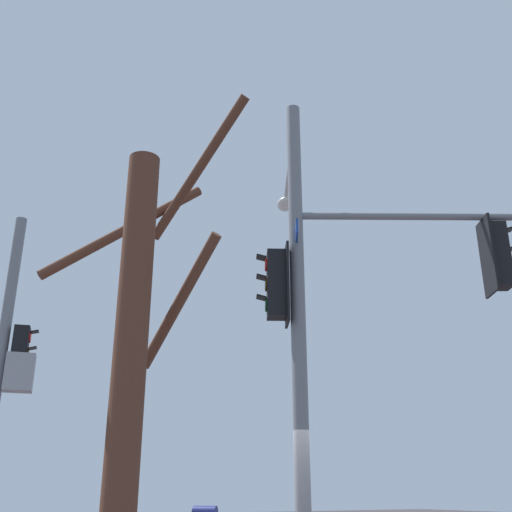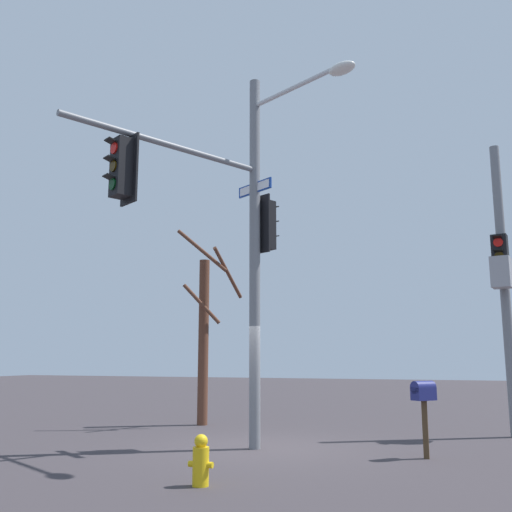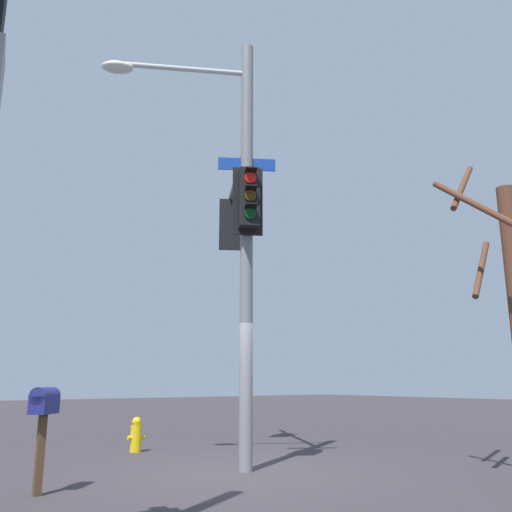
# 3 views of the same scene
# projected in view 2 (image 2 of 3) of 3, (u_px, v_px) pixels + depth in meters

# --- Properties ---
(ground_plane) EXTENTS (80.00, 80.00, 0.00)m
(ground_plane) POSITION_uv_depth(u_px,v_px,m) (264.00, 448.00, 11.85)
(ground_plane) COLOR #383236
(main_signal_pole_assembly) EXTENTS (4.78, 4.65, 8.08)m
(main_signal_pole_assembly) POSITION_uv_depth(u_px,v_px,m) (236.00, 215.00, 12.02)
(main_signal_pole_assembly) COLOR slate
(main_signal_pole_assembly) RESTS_ON ground
(secondary_pole_assembly) EXTENTS (0.54, 0.81, 7.17)m
(secondary_pole_assembly) POSITION_uv_depth(u_px,v_px,m) (503.00, 277.00, 14.00)
(secondary_pole_assembly) COLOR slate
(secondary_pole_assembly) RESTS_ON ground
(fire_hydrant) EXTENTS (0.38, 0.24, 0.73)m
(fire_hydrant) POSITION_uv_depth(u_px,v_px,m) (201.00, 461.00, 8.40)
(fire_hydrant) COLOR yellow
(fire_hydrant) RESTS_ON ground
(mailbox) EXTENTS (0.48, 0.48, 1.41)m
(mailbox) POSITION_uv_depth(u_px,v_px,m) (424.00, 397.00, 10.80)
(mailbox) COLOR #4C3823
(mailbox) RESTS_ON ground
(bare_tree_behind_pole) EXTENTS (1.41, 1.63, 5.41)m
(bare_tree_behind_pole) POSITION_uv_depth(u_px,v_px,m) (204.00, 333.00, 16.32)
(bare_tree_behind_pole) COLOR brown
(bare_tree_behind_pole) RESTS_ON ground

